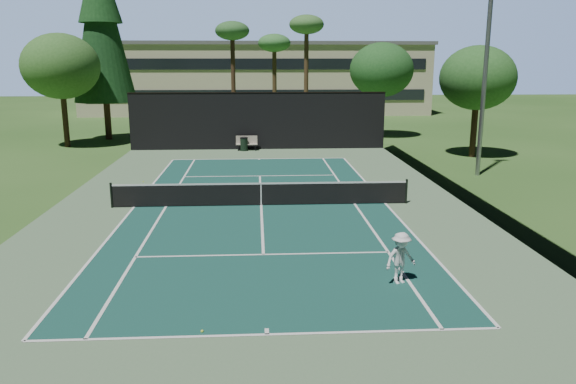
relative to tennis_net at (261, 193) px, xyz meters
name	(u,v)px	position (x,y,z in m)	size (l,w,h in m)	color
ground	(261,206)	(0.00, 0.00, -0.56)	(160.00, 160.00, 0.00)	#305921
apron_slab	(261,206)	(0.00, 0.00, -0.55)	(18.00, 32.00, 0.01)	#5B7B56
court_surface	(261,205)	(0.00, 0.00, -0.55)	(10.97, 23.77, 0.01)	#16483F
court_lines	(261,205)	(0.00, 0.00, -0.54)	(11.07, 23.87, 0.01)	white
tennis_net	(261,193)	(0.00, 0.00, 0.00)	(12.90, 0.10, 1.10)	black
fence	(261,160)	(0.00, 0.06, 1.45)	(18.04, 32.05, 4.03)	black
player	(401,258)	(3.84, -8.98, 0.19)	(0.97, 0.56, 1.50)	white
tennis_ball_a	(202,331)	(-1.50, -11.67, -0.52)	(0.07, 0.07, 0.07)	#D1F237
tennis_ball_b	(207,188)	(-2.64, 3.55, -0.52)	(0.07, 0.07, 0.07)	#D2F537
tennis_ball_c	(248,183)	(-0.61, 4.45, -0.53)	(0.06, 0.06, 0.06)	#B2CB2E
tennis_ball_d	(143,182)	(-6.07, 5.19, -0.52)	(0.07, 0.07, 0.07)	#BAD530
park_bench	(247,143)	(-0.84, 15.56, -0.01)	(1.50, 0.45, 1.02)	#BBB59B
trash_bin	(244,144)	(-1.02, 15.34, -0.08)	(0.56, 0.56, 0.95)	black
pine_tree	(100,15)	(-12.00, 22.00, 9.00)	(4.80, 4.80, 15.00)	#4C3020
palm_a	(232,35)	(-2.00, 24.00, 7.63)	(2.80, 2.80, 9.32)	#3F2A1B
palm_b	(274,46)	(1.50, 26.00, 6.80)	(2.80, 2.80, 8.42)	#49351F
palm_c	(307,30)	(4.00, 23.00, 8.05)	(2.80, 2.80, 9.77)	#4C3620
decid_tree_a	(381,70)	(10.00, 22.00, 4.86)	(5.12, 5.12, 7.62)	#432A1C
decid_tree_b	(478,78)	(14.00, 12.00, 4.52)	(4.80, 4.80, 7.14)	#452C1D
decid_tree_c	(61,66)	(-14.00, 18.00, 5.21)	(5.44, 5.44, 8.09)	#412C1C
campus_building	(257,77)	(0.00, 45.98, 3.65)	(40.50, 12.50, 8.30)	#C3BA97
light_pole	(487,55)	(12.00, 6.00, 5.90)	(0.90, 0.25, 12.22)	gray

